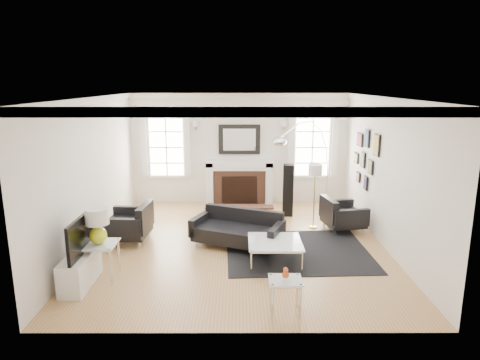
{
  "coord_description": "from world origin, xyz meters",
  "views": [
    {
      "loc": [
        -0.0,
        -7.79,
        3.07
      ],
      "look_at": [
        0.01,
        0.3,
        1.21
      ],
      "focal_mm": 32.0,
      "sensor_mm": 36.0,
      "label": 1
    }
  ],
  "objects_px": {
    "coffee_table": "(275,243)",
    "gourd_lamp": "(97,224)",
    "fireplace": "(239,184)",
    "arc_floor_lamp": "(305,162)",
    "armchair_right": "(341,215)",
    "sofa": "(238,230)",
    "armchair_left": "(130,224)"
  },
  "relations": [
    {
      "from": "arc_floor_lamp",
      "to": "coffee_table",
      "type": "bearing_deg",
      "value": -107.39
    },
    {
      "from": "fireplace",
      "to": "arc_floor_lamp",
      "type": "distance_m",
      "value": 1.83
    },
    {
      "from": "sofa",
      "to": "arc_floor_lamp",
      "type": "bearing_deg",
      "value": 53.87
    },
    {
      "from": "sofa",
      "to": "coffee_table",
      "type": "height_order",
      "value": "sofa"
    },
    {
      "from": "fireplace",
      "to": "gourd_lamp",
      "type": "height_order",
      "value": "gourd_lamp"
    },
    {
      "from": "armchair_left",
      "to": "coffee_table",
      "type": "xyz_separation_m",
      "value": [
        2.75,
        -1.06,
        0.03
      ]
    },
    {
      "from": "armchair_right",
      "to": "coffee_table",
      "type": "relative_size",
      "value": 1.1
    },
    {
      "from": "fireplace",
      "to": "arc_floor_lamp",
      "type": "height_order",
      "value": "arc_floor_lamp"
    },
    {
      "from": "sofa",
      "to": "gourd_lamp",
      "type": "bearing_deg",
      "value": -146.51
    },
    {
      "from": "gourd_lamp",
      "to": "arc_floor_lamp",
      "type": "distance_m",
      "value": 5.18
    },
    {
      "from": "armchair_right",
      "to": "coffee_table",
      "type": "bearing_deg",
      "value": -131.98
    },
    {
      "from": "armchair_left",
      "to": "gourd_lamp",
      "type": "bearing_deg",
      "value": -92.16
    },
    {
      "from": "sofa",
      "to": "arc_floor_lamp",
      "type": "relative_size",
      "value": 0.82
    },
    {
      "from": "gourd_lamp",
      "to": "arc_floor_lamp",
      "type": "bearing_deg",
      "value": 43.73
    },
    {
      "from": "armchair_right",
      "to": "gourd_lamp",
      "type": "distance_m",
      "value": 4.96
    },
    {
      "from": "armchair_left",
      "to": "arc_floor_lamp",
      "type": "height_order",
      "value": "arc_floor_lamp"
    },
    {
      "from": "coffee_table",
      "to": "arc_floor_lamp",
      "type": "relative_size",
      "value": 0.4
    },
    {
      "from": "coffee_table",
      "to": "gourd_lamp",
      "type": "relative_size",
      "value": 1.58
    },
    {
      "from": "coffee_table",
      "to": "sofa",
      "type": "bearing_deg",
      "value": 126.94
    },
    {
      "from": "armchair_right",
      "to": "arc_floor_lamp",
      "type": "height_order",
      "value": "arc_floor_lamp"
    },
    {
      "from": "coffee_table",
      "to": "gourd_lamp",
      "type": "bearing_deg",
      "value": -167.78
    },
    {
      "from": "coffee_table",
      "to": "arc_floor_lamp",
      "type": "distance_m",
      "value": 3.23
    },
    {
      "from": "armchair_right",
      "to": "arc_floor_lamp",
      "type": "bearing_deg",
      "value": 115.46
    },
    {
      "from": "sofa",
      "to": "gourd_lamp",
      "type": "relative_size",
      "value": 3.24
    },
    {
      "from": "fireplace",
      "to": "gourd_lamp",
      "type": "distance_m",
      "value": 4.83
    },
    {
      "from": "sofa",
      "to": "fireplace",
      "type": "bearing_deg",
      "value": 89.62
    },
    {
      "from": "armchair_left",
      "to": "armchair_right",
      "type": "xyz_separation_m",
      "value": [
        4.28,
        0.64,
        -0.02
      ]
    },
    {
      "from": "coffee_table",
      "to": "gourd_lamp",
      "type": "xyz_separation_m",
      "value": [
        -2.81,
        -0.61,
        0.56
      ]
    },
    {
      "from": "coffee_table",
      "to": "armchair_left",
      "type": "bearing_deg",
      "value": 158.91
    },
    {
      "from": "fireplace",
      "to": "sofa",
      "type": "xyz_separation_m",
      "value": [
        -0.02,
        -2.84,
        -0.24
      ]
    },
    {
      "from": "gourd_lamp",
      "to": "arc_floor_lamp",
      "type": "relative_size",
      "value": 0.25
    },
    {
      "from": "armchair_left",
      "to": "coffee_table",
      "type": "height_order",
      "value": "armchair_left"
    }
  ]
}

